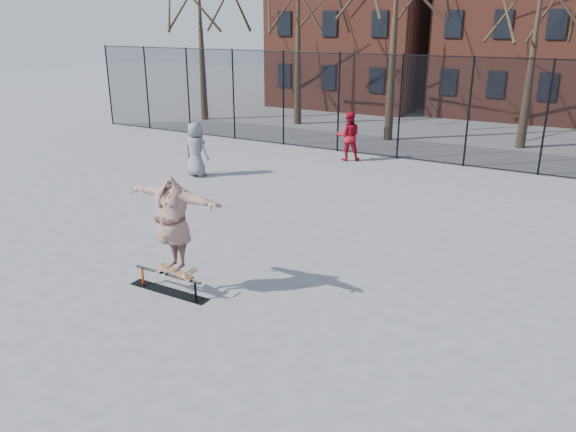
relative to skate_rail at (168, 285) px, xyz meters
The scene contains 8 objects.
ground 1.57m from the skate_rail, 15.47° to the left, with size 100.00×100.00×0.00m, color slate.
skate_rail is the anchor object (origin of this frame).
skateboard 0.38m from the skate_rail, ahead, with size 0.84×0.20×0.10m, color #A76B42, non-canonical shape.
skater 1.29m from the skate_rail, ahead, with size 2.27×0.62×1.84m, color #563B93.
bystander_grey 9.00m from the skate_rail, 124.70° to the left, with size 0.92×0.60×1.89m, color slate.
bystander_red 12.29m from the skate_rail, 96.83° to the left, with size 0.93×0.72×1.91m, color maroon.
fence 13.63m from the skate_rail, 83.66° to the left, with size 34.03×0.07×4.00m.
rowhouses 27.16m from the skate_rail, 85.18° to the left, with size 29.00×7.00×13.00m.
Camera 1 is at (5.62, -8.08, 5.18)m, focal length 35.00 mm.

